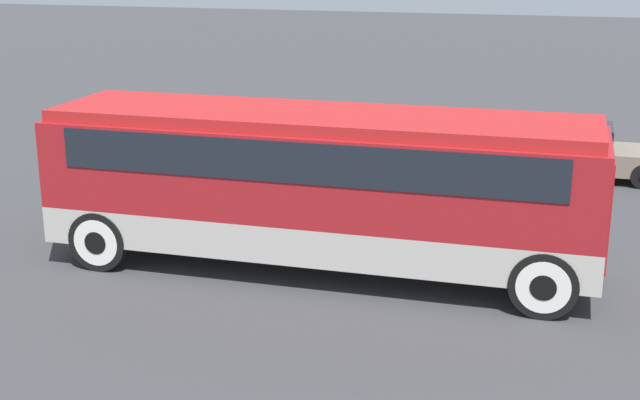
% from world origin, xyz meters
% --- Properties ---
extents(ground_plane, '(120.00, 120.00, 0.00)m').
position_xyz_m(ground_plane, '(0.00, 0.00, 0.00)').
color(ground_plane, '#38383A').
extents(tour_bus, '(10.06, 2.67, 2.97)m').
position_xyz_m(tour_bus, '(0.10, 0.00, 1.81)').
color(tour_bus, '#B7B2A8').
rests_on(tour_bus, ground_plane).
extents(parked_car_near, '(4.60, 1.88, 1.37)m').
position_xyz_m(parked_car_near, '(-1.80, 7.95, 0.69)').
color(parked_car_near, silver).
rests_on(parked_car_near, ground_plane).
extents(parked_car_mid, '(4.35, 1.82, 1.37)m').
position_xyz_m(parked_car_mid, '(4.40, 8.34, 0.67)').
color(parked_car_mid, '#7A6B5B').
rests_on(parked_car_mid, ground_plane).
extents(parked_car_far, '(4.79, 1.96, 1.32)m').
position_xyz_m(parked_car_far, '(-2.46, 5.39, 0.68)').
color(parked_car_far, '#2D5638').
rests_on(parked_car_far, ground_plane).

